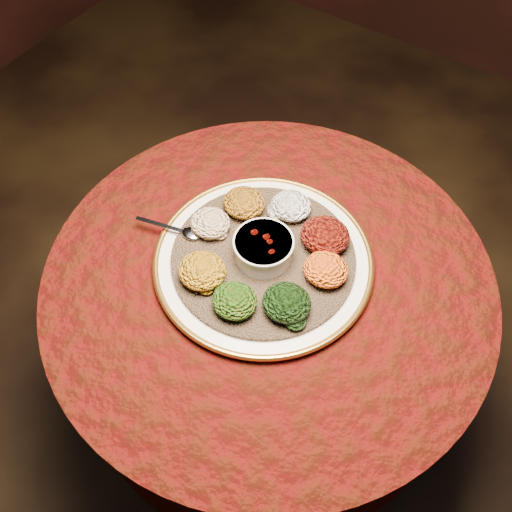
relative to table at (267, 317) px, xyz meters
The scene contains 13 objects.
table is the anchor object (origin of this frame).
platter 0.19m from the table, 145.42° to the left, with size 0.59×0.59×0.02m.
injera 0.21m from the table, 145.42° to the left, with size 0.39×0.39×0.01m, color brown.
stew_bowl 0.24m from the table, 145.42° to the left, with size 0.13×0.13×0.05m.
spoon 0.29m from the table, behind, with size 0.15×0.05×0.01m.
portion_ayib 0.28m from the table, 104.88° to the left, with size 0.09×0.09×0.04m, color white.
portion_kitfo 0.27m from the table, 61.88° to the left, with size 0.11×0.10×0.05m, color black.
portion_tikil 0.26m from the table, 23.51° to the left, with size 0.09×0.09×0.04m, color #C47110.
portion_gomen 0.25m from the table, 38.04° to the right, with size 0.10×0.09×0.05m, color black.
portion_mixveg 0.26m from the table, 92.55° to the right, with size 0.09×0.09×0.04m, color #922B09.
portion_kik 0.27m from the table, 136.13° to the right, with size 0.10×0.09×0.05m, color #C17511.
portion_timatim 0.28m from the table, behind, with size 0.09×0.08×0.04m, color maroon.
portion_shiro 0.28m from the table, 142.26° to the left, with size 0.09×0.09×0.05m, color #9A5712.
Camera 1 is at (0.35, -0.57, 1.74)m, focal length 40.00 mm.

